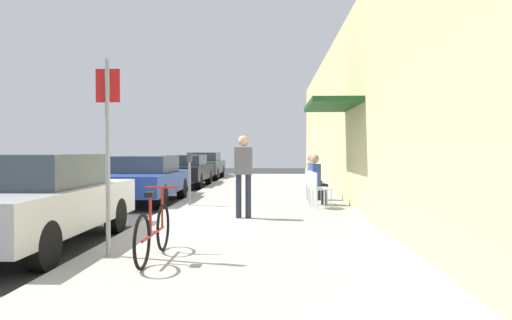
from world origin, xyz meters
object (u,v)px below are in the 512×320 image
bicycle_0 (154,231)px  cafe_chair_0 (318,187)px  parked_car_1 (145,178)px  seated_patron_1 (317,177)px  seated_patron_2 (313,175)px  parking_meter (189,175)px  cafe_chair_1 (315,185)px  cafe_chair_2 (311,182)px  parked_car_0 (36,200)px  parked_car_3 (204,165)px  street_sign (108,141)px  parked_car_2 (185,170)px  pedestrian_standing (243,170)px

bicycle_0 → cafe_chair_0: 6.01m
parked_car_1 → seated_patron_1: (4.80, -1.26, 0.11)m
seated_patron_2 → parking_meter: bearing=-155.2°
parked_car_1 → bicycle_0: parked_car_1 is taller
cafe_chair_1 → parked_car_1: bearing=164.9°
parked_car_1 → cafe_chair_2: (4.74, -0.03, -0.08)m
cafe_chair_1 → cafe_chair_2: 1.25m
parked_car_0 → parked_car_3: size_ratio=1.00×
parked_car_3 → bicycle_0: (2.15, -18.94, -0.25)m
parked_car_0 → parked_car_1: parked_car_0 is taller
cafe_chair_0 → seated_patron_1: size_ratio=0.67×
street_sign → bicycle_0: (0.65, -0.18, -1.16)m
parked_car_2 → cafe_chair_1: bearing=-57.2°
cafe_chair_2 → seated_patron_2: seated_patron_2 is taller
street_sign → cafe_chair_1: 6.89m
parked_car_3 → bicycle_0: size_ratio=2.57×
cafe_chair_1 → pedestrian_standing: (-1.68, -2.46, 0.50)m
bicycle_0 → cafe_chair_1: (2.59, 6.18, 0.14)m
parked_car_1 → seated_patron_1: bearing=-14.7°
parked_car_1 → parked_car_3: size_ratio=1.00×
parked_car_3 → bicycle_0: bearing=-83.5°
parked_car_3 → cafe_chair_0: size_ratio=5.06×
cafe_chair_0 → cafe_chair_1: (-0.00, 0.76, 0.00)m
bicycle_0 → cafe_chair_2: bicycle_0 is taller
parked_car_1 → street_sign: street_sign is taller
cafe_chair_0 → pedestrian_standing: size_ratio=0.51×
parked_car_0 → parked_car_1: size_ratio=1.00×
seated_patron_1 → parked_car_0: bearing=-134.0°
parked_car_0 → seated_patron_2: bearing=52.3°
street_sign → parking_meter: bearing=89.5°
parking_meter → seated_patron_1: parking_meter is taller
parked_car_0 → pedestrian_standing: bearing=39.2°
parked_car_2 → street_sign: bearing=-83.6°
bicycle_0 → pedestrian_standing: pedestrian_standing is taller
parking_meter → cafe_chair_2: bearing=25.2°
parked_car_3 → cafe_chair_1: parked_car_3 is taller
parked_car_1 → seated_patron_2: bearing=-0.3°
parked_car_2 → cafe_chair_0: size_ratio=5.06×
parked_car_1 → parked_car_2: parked_car_1 is taller
parked_car_1 → cafe_chair_0: size_ratio=5.06×
cafe_chair_1 → cafe_chair_0: bearing=-89.8°
parked_car_0 → seated_patron_2: (4.80, 6.21, 0.07)m
seated_patron_1 → cafe_chair_2: size_ratio=1.48×
pedestrian_standing → seated_patron_1: bearing=55.0°
seated_patron_1 → pedestrian_standing: (-1.74, -2.48, 0.30)m
parked_car_0 → bicycle_0: bearing=-29.5°
parked_car_0 → cafe_chair_0: 6.34m
street_sign → pedestrian_standing: bearing=66.1°
cafe_chair_2 → street_sign: bearing=-114.1°
seated_patron_1 → parked_car_3: bearing=110.6°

